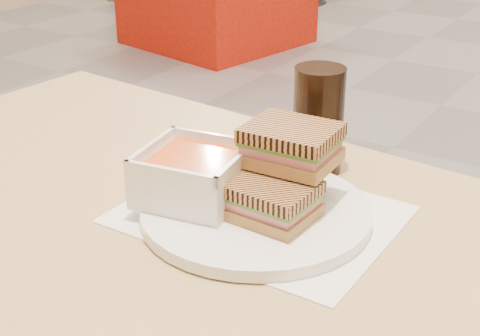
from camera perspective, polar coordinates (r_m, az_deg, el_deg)
The scene contains 8 objects.
main_table at distance 0.97m, azimuth -4.49°, elevation -9.99°, with size 1.25×0.79×0.75m.
tray_liner at distance 0.92m, azimuth 1.60°, elevation -3.78°, with size 0.34×0.27×0.00m.
plate at distance 0.90m, azimuth 1.29°, elevation -3.63°, with size 0.30×0.30×0.02m.
soup_bowl at distance 0.91m, azimuth -3.80°, elevation -0.71°, with size 0.15×0.15×0.07m.
panini_lower at distance 0.87m, azimuth 2.52°, elevation -2.61°, with size 0.11×0.09×0.05m.
panini_upper at distance 0.90m, azimuth 4.17°, elevation 1.90°, with size 0.12×0.10×0.05m.
cola_glass at distance 1.02m, azimuth 6.36°, elevation 3.88°, with size 0.07×0.07×0.16m.
bg_chair_0r at distance 4.65m, azimuth 0.69°, elevation 12.97°, with size 0.39×0.39×0.43m.
Camera 1 is at (0.44, -2.67, 1.19)m, focal length 52.56 mm.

